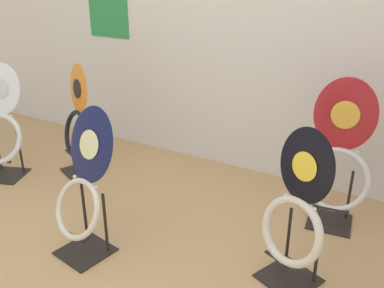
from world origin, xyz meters
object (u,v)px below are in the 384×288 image
at_px(toilet_seat_display_navy_moon, 84,186).
at_px(toilet_seat_display_jazz_black, 296,215).
at_px(toilet_seat_display_orange_sun, 77,124).
at_px(toilet_seat_display_crimson_swirl, 338,160).

bearing_deg(toilet_seat_display_navy_moon, toilet_seat_display_jazz_black, 16.64).
xyz_separation_m(toilet_seat_display_jazz_black, toilet_seat_display_orange_sun, (-1.90, 0.41, 0.00)).
bearing_deg(toilet_seat_display_orange_sun, toilet_seat_display_jazz_black, -12.30).
relative_size(toilet_seat_display_navy_moon, toilet_seat_display_crimson_swirl, 0.89).
height_order(toilet_seat_display_navy_moon, toilet_seat_display_crimson_swirl, toilet_seat_display_crimson_swirl).
bearing_deg(toilet_seat_display_navy_moon, toilet_seat_display_crimson_swirl, 40.34).
xyz_separation_m(toilet_seat_display_navy_moon, toilet_seat_display_crimson_swirl, (1.19, 1.01, 0.03)).
height_order(toilet_seat_display_jazz_black, toilet_seat_display_crimson_swirl, toilet_seat_display_crimson_swirl).
bearing_deg(toilet_seat_display_navy_moon, toilet_seat_display_orange_sun, 135.73).
relative_size(toilet_seat_display_jazz_black, toilet_seat_display_orange_sun, 0.98).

